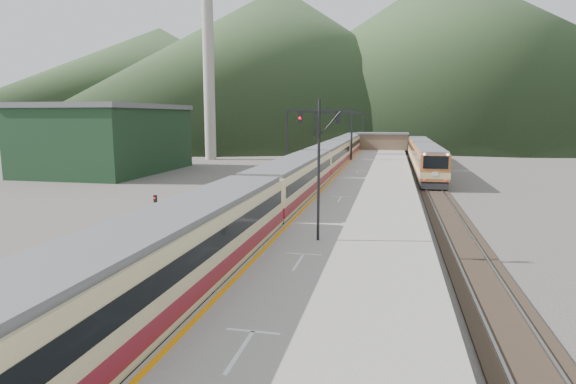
% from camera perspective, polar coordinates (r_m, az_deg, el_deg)
% --- Properties ---
extents(ground, '(400.00, 400.00, 0.00)m').
position_cam_1_polar(ground, '(16.81, -16.36, -16.37)').
color(ground, '#47423D').
rests_on(ground, ground).
extents(track_main, '(2.60, 200.00, 0.23)m').
position_cam_1_polar(track_main, '(54.23, 4.21, 1.50)').
color(track_main, black).
rests_on(track_main, ground).
extents(track_far, '(2.60, 200.00, 0.23)m').
position_cam_1_polar(track_far, '(55.15, -0.94, 1.65)').
color(track_far, black).
rests_on(track_far, ground).
extents(track_second, '(2.60, 200.00, 0.23)m').
position_cam_1_polar(track_second, '(53.85, 16.42, 1.11)').
color(track_second, black).
rests_on(track_second, ground).
extents(platform, '(8.00, 100.00, 1.00)m').
position_cam_1_polar(platform, '(51.70, 10.06, 1.51)').
color(platform, gray).
rests_on(platform, ground).
extents(gantry_near, '(9.55, 0.25, 8.00)m').
position_cam_1_polar(gantry_near, '(69.05, 3.68, 7.70)').
color(gantry_near, black).
rests_on(gantry_near, ground).
extents(gantry_far, '(9.55, 0.25, 8.00)m').
position_cam_1_polar(gantry_far, '(93.84, 6.00, 8.00)').
color(gantry_far, black).
rests_on(gantry_far, ground).
extents(warehouse, '(14.50, 20.50, 8.60)m').
position_cam_1_polar(warehouse, '(65.75, -20.55, 5.99)').
color(warehouse, black).
rests_on(warehouse, ground).
extents(smokestack, '(1.80, 1.80, 30.00)m').
position_cam_1_polar(smokestack, '(81.22, -9.38, 14.44)').
color(smokestack, '#9E998E').
rests_on(smokestack, ground).
extents(station_shed, '(9.40, 4.40, 3.10)m').
position_cam_1_polar(station_shed, '(91.38, 11.13, 5.97)').
color(station_shed, brown).
rests_on(station_shed, platform).
extents(hill_a, '(180.00, 180.00, 60.00)m').
position_cam_1_polar(hill_a, '(209.98, -0.89, 15.23)').
color(hill_a, '#2E3F23').
rests_on(hill_a, ground).
extents(hill_b, '(220.00, 220.00, 75.00)m').
position_cam_1_polar(hill_b, '(246.17, 18.13, 15.64)').
color(hill_b, '#2E3F23').
rests_on(hill_b, ground).
extents(hill_d, '(200.00, 200.00, 55.00)m').
position_cam_1_polar(hill_d, '(284.28, -14.76, 12.80)').
color(hill_d, '#2E3F23').
rests_on(hill_d, ground).
extents(main_train, '(3.09, 105.96, 3.77)m').
position_cam_1_polar(main_train, '(58.92, 4.92, 4.09)').
color(main_train, '#CEBC81').
rests_on(main_train, track_main).
extents(second_train, '(2.77, 37.77, 3.38)m').
position_cam_1_polar(second_train, '(65.94, 15.75, 4.14)').
color(second_train, '#B7652F').
rests_on(second_train, track_second).
extents(signal_mast, '(2.16, 0.63, 6.90)m').
position_cam_1_polar(signal_mast, '(23.40, 3.67, 4.34)').
color(signal_mast, black).
rests_on(signal_mast, platform).
extents(short_signal_a, '(0.25, 0.20, 2.27)m').
position_cam_1_polar(short_signal_a, '(17.65, -24.72, -10.48)').
color(short_signal_a, black).
rests_on(short_signal_a, ground).
extents(short_signal_b, '(0.24, 0.19, 2.27)m').
position_cam_1_polar(short_signal_b, '(49.72, -0.46, 2.47)').
color(short_signal_b, black).
rests_on(short_signal_b, ground).
extents(short_signal_c, '(0.26, 0.22, 2.27)m').
position_cam_1_polar(short_signal_c, '(30.94, -15.41, -1.84)').
color(short_signal_c, black).
rests_on(short_signal_c, ground).
extents(worker, '(0.66, 0.45, 1.75)m').
position_cam_1_polar(worker, '(25.66, -19.43, -5.58)').
color(worker, black).
rests_on(worker, ground).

